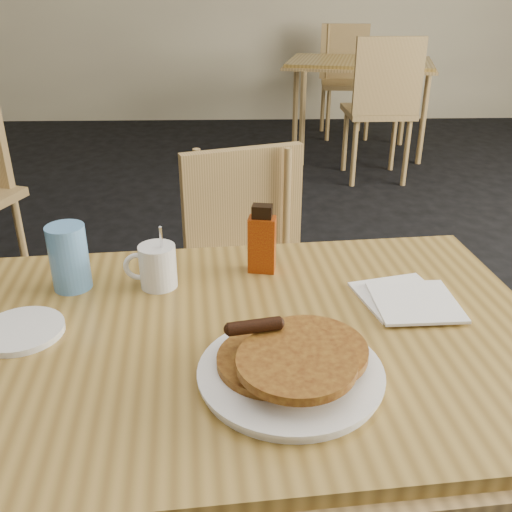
{
  "coord_description": "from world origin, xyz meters",
  "views": [
    {
      "loc": [
        -0.01,
        -0.94,
        1.33
      ],
      "look_at": [
        0.01,
        0.03,
        0.85
      ],
      "focal_mm": 40.0,
      "sensor_mm": 36.0,
      "label": 1
    }
  ],
  "objects_px": {
    "chair_neighbor_far": "(345,70)",
    "chair_neighbor_near": "(383,98)",
    "main_table": "(247,352)",
    "syrup_bottle": "(262,241)",
    "pancake_plate": "(291,366)",
    "chair_main_far": "(244,265)",
    "coffee_mug": "(157,265)",
    "neighbor_table": "(360,66)",
    "blue_tumbler": "(69,257)"
  },
  "relations": [
    {
      "from": "coffee_mug",
      "to": "blue_tumbler",
      "type": "relative_size",
      "value": 1.04
    },
    {
      "from": "chair_main_far",
      "to": "chair_neighbor_far",
      "type": "height_order",
      "value": "chair_neighbor_far"
    },
    {
      "from": "chair_neighbor_far",
      "to": "syrup_bottle",
      "type": "relative_size",
      "value": 6.28
    },
    {
      "from": "neighbor_table",
      "to": "pancake_plate",
      "type": "bearing_deg",
      "value": -102.62
    },
    {
      "from": "main_table",
      "to": "syrup_bottle",
      "type": "height_order",
      "value": "syrup_bottle"
    },
    {
      "from": "syrup_bottle",
      "to": "blue_tumbler",
      "type": "xyz_separation_m",
      "value": [
        -0.39,
        -0.06,
        -0.0
      ]
    },
    {
      "from": "pancake_plate",
      "to": "syrup_bottle",
      "type": "bearing_deg",
      "value": 94.85
    },
    {
      "from": "neighbor_table",
      "to": "pancake_plate",
      "type": "distance_m",
      "value": 3.99
    },
    {
      "from": "chair_main_far",
      "to": "chair_neighbor_far",
      "type": "xyz_separation_m",
      "value": [
        0.96,
        3.75,
        0.06
      ]
    },
    {
      "from": "coffee_mug",
      "to": "pancake_plate",
      "type": "bearing_deg",
      "value": -30.06
    },
    {
      "from": "neighbor_table",
      "to": "pancake_plate",
      "type": "height_order",
      "value": "pancake_plate"
    },
    {
      "from": "chair_neighbor_near",
      "to": "blue_tumbler",
      "type": "bearing_deg",
      "value": -116.12
    },
    {
      "from": "chair_main_far",
      "to": "chair_neighbor_near",
      "type": "height_order",
      "value": "chair_neighbor_near"
    },
    {
      "from": "syrup_bottle",
      "to": "blue_tumbler",
      "type": "distance_m",
      "value": 0.4
    },
    {
      "from": "chair_neighbor_near",
      "to": "neighbor_table",
      "type": "bearing_deg",
      "value": 90.77
    },
    {
      "from": "chair_main_far",
      "to": "chair_neighbor_far",
      "type": "relative_size",
      "value": 0.9
    },
    {
      "from": "chair_main_far",
      "to": "blue_tumbler",
      "type": "xyz_separation_m",
      "value": [
        -0.36,
        -0.56,
        0.31
      ]
    },
    {
      "from": "blue_tumbler",
      "to": "main_table",
      "type": "bearing_deg",
      "value": -26.62
    },
    {
      "from": "main_table",
      "to": "syrup_bottle",
      "type": "xyz_separation_m",
      "value": [
        0.04,
        0.24,
        0.11
      ]
    },
    {
      "from": "pancake_plate",
      "to": "coffee_mug",
      "type": "height_order",
      "value": "coffee_mug"
    },
    {
      "from": "main_table",
      "to": "blue_tumbler",
      "type": "bearing_deg",
      "value": 153.38
    },
    {
      "from": "main_table",
      "to": "chair_neighbor_far",
      "type": "height_order",
      "value": "chair_neighbor_far"
    },
    {
      "from": "neighbor_table",
      "to": "chair_neighbor_near",
      "type": "bearing_deg",
      "value": -87.93
    },
    {
      "from": "chair_neighbor_near",
      "to": "blue_tumbler",
      "type": "distance_m",
      "value": 3.16
    },
    {
      "from": "chair_main_far",
      "to": "coffee_mug",
      "type": "distance_m",
      "value": 0.65
    },
    {
      "from": "blue_tumbler",
      "to": "chair_neighbor_far",
      "type": "bearing_deg",
      "value": 72.99
    },
    {
      "from": "coffee_mug",
      "to": "neighbor_table",
      "type": "bearing_deg",
      "value": 93.88
    },
    {
      "from": "chair_neighbor_far",
      "to": "blue_tumbler",
      "type": "relative_size",
      "value": 7.0
    },
    {
      "from": "chair_main_far",
      "to": "syrup_bottle",
      "type": "bearing_deg",
      "value": -104.21
    },
    {
      "from": "neighbor_table",
      "to": "coffee_mug",
      "type": "height_order",
      "value": "coffee_mug"
    },
    {
      "from": "pancake_plate",
      "to": "blue_tumbler",
      "type": "relative_size",
      "value": 2.17
    },
    {
      "from": "pancake_plate",
      "to": "blue_tumbler",
      "type": "xyz_separation_m",
      "value": [
        -0.43,
        0.31,
        0.04
      ]
    },
    {
      "from": "chair_neighbor_far",
      "to": "chair_neighbor_near",
      "type": "xyz_separation_m",
      "value": [
        0.01,
        -1.44,
        0.02
      ]
    },
    {
      "from": "neighbor_table",
      "to": "chair_main_far",
      "type": "relative_size",
      "value": 1.48
    },
    {
      "from": "neighbor_table",
      "to": "chair_main_far",
      "type": "xyz_separation_m",
      "value": [
        -0.94,
        -3.03,
        -0.19
      ]
    },
    {
      "from": "pancake_plate",
      "to": "syrup_bottle",
      "type": "height_order",
      "value": "syrup_bottle"
    },
    {
      "from": "main_table",
      "to": "chair_neighbor_near",
      "type": "bearing_deg",
      "value": 72.38
    },
    {
      "from": "coffee_mug",
      "to": "blue_tumbler",
      "type": "bearing_deg",
      "value": -158.57
    },
    {
      "from": "chair_main_far",
      "to": "chair_neighbor_near",
      "type": "relative_size",
      "value": 0.87
    },
    {
      "from": "main_table",
      "to": "syrup_bottle",
      "type": "bearing_deg",
      "value": 81.54
    },
    {
      "from": "chair_neighbor_far",
      "to": "chair_neighbor_near",
      "type": "bearing_deg",
      "value": -83.41
    },
    {
      "from": "neighbor_table",
      "to": "chair_neighbor_far",
      "type": "height_order",
      "value": "chair_neighbor_far"
    },
    {
      "from": "pancake_plate",
      "to": "coffee_mug",
      "type": "relative_size",
      "value": 2.08
    },
    {
      "from": "chair_neighbor_near",
      "to": "syrup_bottle",
      "type": "xyz_separation_m",
      "value": [
        -0.93,
        -2.8,
        0.22
      ]
    },
    {
      "from": "syrup_bottle",
      "to": "blue_tumbler",
      "type": "bearing_deg",
      "value": -161.35
    },
    {
      "from": "chair_main_far",
      "to": "neighbor_table",
      "type": "bearing_deg",
      "value": 54.3
    },
    {
      "from": "neighbor_table",
      "to": "chair_neighbor_far",
      "type": "xyz_separation_m",
      "value": [
        0.02,
        0.72,
        -0.13
      ]
    },
    {
      "from": "blue_tumbler",
      "to": "syrup_bottle",
      "type": "bearing_deg",
      "value": 9.12
    },
    {
      "from": "neighbor_table",
      "to": "blue_tumbler",
      "type": "relative_size",
      "value": 9.33
    },
    {
      "from": "chair_neighbor_near",
      "to": "coffee_mug",
      "type": "distance_m",
      "value": 3.09
    }
  ]
}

